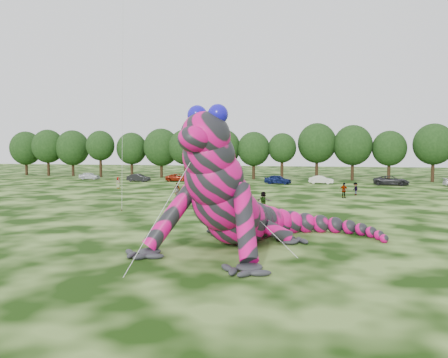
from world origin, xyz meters
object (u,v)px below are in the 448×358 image
tree_12 (389,156)px  tree_6 (185,154)px  tree_9 (282,156)px  car_4 (278,179)px  car_3 (227,178)px  spectator_0 (177,190)px  tree_13 (433,153)px  car_1 (139,178)px  spectator_1 (177,192)px  tree_5 (161,153)px  tree_7 (223,154)px  tree_8 (254,156)px  spectator_2 (355,189)px  car_6 (391,181)px  tree_2 (73,153)px  spectator_5 (263,201)px  tree_10 (317,151)px  tree_3 (100,154)px  car_0 (90,176)px  tree_11 (353,153)px  spectator_3 (344,190)px  tree_4 (132,155)px  tree_1 (48,153)px  car_2 (179,177)px  spectator_4 (118,183)px  tree_0 (26,153)px  flying_kite (123,1)px  car_5 (321,180)px  inflatable_gecko (242,177)px

tree_12 → tree_6: bearing=-178.4°
tree_9 → car_4: 11.16m
car_3 → spectator_0: size_ratio=2.69×
tree_13 → spectator_0: tree_13 is taller
car_1 → spectator_1: bearing=-142.8°
car_4 → spectator_1: (-9.15, -24.55, 0.09)m
tree_5 → car_1: 12.45m
tree_7 → tree_8: bearing=1.8°
spectator_2 → car_6: bearing=135.5°
tree_2 → spectator_5: tree_2 is taller
spectator_1 → tree_10: bearing=-154.7°
tree_3 → tree_12: tree_3 is taller
tree_12 → car_0: size_ratio=2.30×
tree_6 → tree_7: (7.48, 0.12, -0.01)m
tree_7 → tree_11: 23.91m
tree_2 → tree_7: bearing=-3.4°
tree_2 → spectator_3: (53.72, -30.60, -3.92)m
tree_2 → car_1: size_ratio=2.35×
car_0 → tree_4: bearing=-27.7°
tree_1 → car_1: (25.36, -11.33, -4.23)m
car_2 → tree_6: bearing=1.4°
car_2 → spectator_1: size_ratio=2.91×
spectator_4 → car_1: bearing=33.3°
tree_0 → tree_2: (11.54, -0.47, 0.07)m
tree_5 → spectator_4: 24.77m
tree_10 → car_0: 42.75m
tree_11 → tree_1: bearing=-179.9°
tree_9 → car_2: 19.59m
flying_kite → car_5: (16.20, 39.51, -17.12)m
tree_11 → car_2: 31.73m
tree_0 → tree_6: tree_0 is taller
tree_8 → car_5: (12.44, -8.09, -3.81)m
tree_1 → tree_11: bearing=0.1°
car_3 → car_6: (26.41, -0.11, 0.04)m
tree_7 → car_3: (2.65, -8.63, -4.02)m
tree_0 → tree_11: (68.34, -1.04, 0.28)m
spectator_0 → spectator_4: bearing=-55.4°
tree_9 → spectator_2: size_ratio=5.45×
inflatable_gecko → tree_9: size_ratio=1.87×
flying_kite → tree_5: (-15.15, 49.05, -12.88)m
tree_10 → tree_11: size_ratio=1.04×
car_5 → tree_5: bearing=79.6°
car_0 → spectator_4: bearing=-139.8°
tree_7 → car_4: tree_7 is taller
tree_12 → spectator_1: size_ratio=5.35×
tree_2 → car_4: (44.33, -11.98, -4.08)m
tree_0 → spectator_5: size_ratio=5.30×
spectator_1 → tree_12: bearing=-170.1°
tree_2 → car_0: (8.81, -8.86, -4.16)m
tree_2 → car_3: 37.35m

